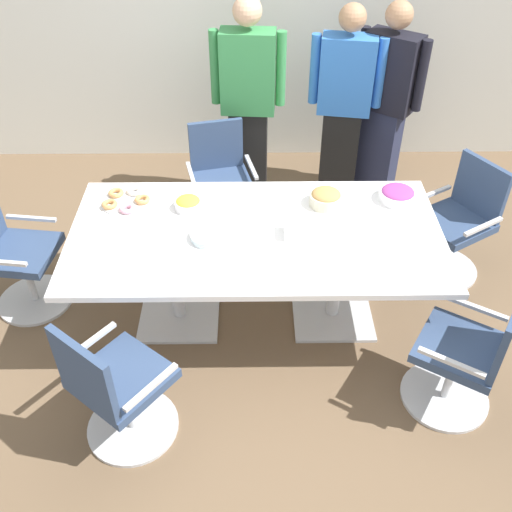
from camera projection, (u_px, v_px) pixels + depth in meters
The scene contains 17 objects.
ground_plane at pixel (256, 315), 4.22m from camera, with size 10.00×10.00×0.01m, color brown.
back_wall at pixel (253, 11), 5.17m from camera, with size 8.00×0.10×2.80m, color silver.
conference_table at pixel (256, 247), 3.82m from camera, with size 2.40×1.20×0.75m.
office_chair_0 at pixel (467, 358), 3.37m from camera, with size 0.75×0.75×0.91m.
office_chair_1 at pixel (457, 226), 4.36m from camera, with size 0.74×0.74×0.91m.
office_chair_2 at pixel (221, 186), 4.79m from camera, with size 0.65×0.65×0.91m.
office_chair_3 at pixel (15, 258), 4.07m from camera, with size 0.61×0.61×0.91m.
office_chair_4 at pixel (116, 391), 3.19m from camera, with size 0.76×0.76×0.91m.
person_standing_0 at pixel (248, 102), 4.84m from camera, with size 0.61×0.25×1.76m.
person_standing_1 at pixel (344, 103), 4.91m from camera, with size 0.61×0.29×1.69m.
person_standing_2 at pixel (386, 101), 4.94m from camera, with size 0.54×0.44×1.70m.
snack_bowl_candy_mix at pixel (398, 194), 3.99m from camera, with size 0.25×0.25×0.10m.
snack_bowl_chips_yellow at pixel (188, 203), 3.92m from camera, with size 0.18×0.18×0.09m.
snack_bowl_cookies at pixel (326, 197), 3.94m from camera, with size 0.22×0.22×0.12m.
donut_platter at pixel (126, 200), 3.98m from camera, with size 0.33×0.33×0.04m.
plate_stack at pixel (209, 236), 3.67m from camera, with size 0.24×0.24×0.04m.
napkin_pile at pixel (295, 230), 3.68m from camera, with size 0.15×0.15×0.08m, color white.
Camera 1 is at (-0.03, -2.98, 3.01)m, focal length 40.86 mm.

